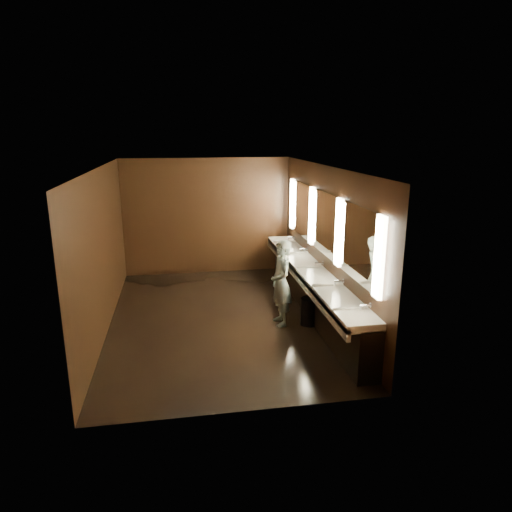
% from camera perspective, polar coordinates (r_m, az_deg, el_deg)
% --- Properties ---
extents(floor, '(6.00, 6.00, 0.00)m').
position_cam_1_polar(floor, '(8.68, -4.55, -7.77)').
color(floor, black).
rests_on(floor, ground).
extents(ceiling, '(4.00, 6.00, 0.02)m').
position_cam_1_polar(ceiling, '(8.01, -4.97, 11.00)').
color(ceiling, '#2D2D2B').
rests_on(ceiling, wall_back).
extents(wall_back, '(4.00, 0.02, 2.80)m').
position_cam_1_polar(wall_back, '(11.16, -6.14, 4.92)').
color(wall_back, black).
rests_on(wall_back, floor).
extents(wall_front, '(4.00, 0.02, 2.80)m').
position_cam_1_polar(wall_front, '(5.38, -1.87, -6.44)').
color(wall_front, black).
rests_on(wall_front, floor).
extents(wall_left, '(0.02, 6.00, 2.80)m').
position_cam_1_polar(wall_left, '(8.31, -18.62, 0.60)').
color(wall_left, black).
rests_on(wall_left, floor).
extents(wall_right, '(0.02, 6.00, 2.80)m').
position_cam_1_polar(wall_right, '(8.63, 8.60, 1.77)').
color(wall_right, black).
rests_on(wall_right, floor).
extents(sink_counter, '(0.55, 5.40, 1.01)m').
position_cam_1_polar(sink_counter, '(8.82, 7.09, -4.00)').
color(sink_counter, black).
rests_on(sink_counter, floor).
extents(mirror_band, '(0.06, 5.03, 1.15)m').
position_cam_1_polar(mirror_band, '(8.55, 8.57, 4.04)').
color(mirror_band, '#FAEFC1').
rests_on(mirror_band, wall_right).
extents(person, '(0.42, 0.60, 1.57)m').
position_cam_1_polar(person, '(8.16, 3.16, -3.37)').
color(person, '#9AD1E5').
rests_on(person, floor).
extents(trash_bin, '(0.37, 0.37, 0.49)m').
position_cam_1_polar(trash_bin, '(8.37, 6.64, -6.89)').
color(trash_bin, black).
rests_on(trash_bin, floor).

